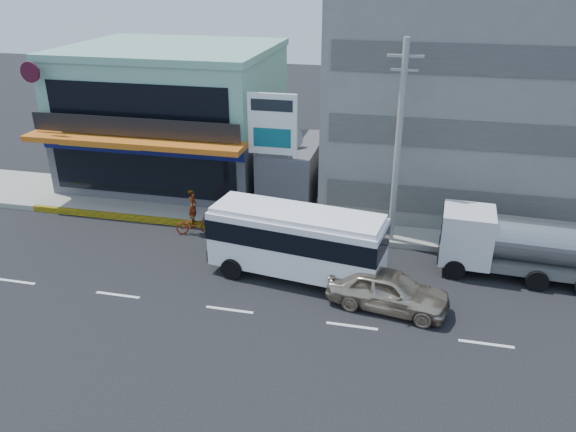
{
  "coord_description": "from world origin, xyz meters",
  "views": [
    {
      "loc": [
        6.63,
        -18.21,
        12.9
      ],
      "look_at": [
        1.33,
        4.84,
        2.2
      ],
      "focal_mm": 35.0,
      "sensor_mm": 36.0,
      "label": 1
    }
  ],
  "objects_px": {
    "billboard": "(272,131)",
    "tanker_truck": "(520,245)",
    "shop_building": "(176,118)",
    "utility_pole_near": "(398,145)",
    "minibus": "(297,238)",
    "satellite_dish": "(289,147)",
    "motorcycle_rider": "(194,220)",
    "sedan": "(388,290)",
    "concrete_building": "(480,79)"
  },
  "relations": [
    {
      "from": "satellite_dish",
      "to": "motorcycle_rider",
      "type": "relative_size",
      "value": 0.62
    },
    {
      "from": "billboard",
      "to": "utility_pole_near",
      "type": "bearing_deg",
      "value": -15.48
    },
    {
      "from": "utility_pole_near",
      "to": "tanker_truck",
      "type": "xyz_separation_m",
      "value": [
        5.68,
        -1.87,
        -3.58
      ]
    },
    {
      "from": "shop_building",
      "to": "minibus",
      "type": "bearing_deg",
      "value": -46.74
    },
    {
      "from": "billboard",
      "to": "tanker_truck",
      "type": "xyz_separation_m",
      "value": [
        12.18,
        -3.67,
        -3.36
      ]
    },
    {
      "from": "utility_pole_near",
      "to": "minibus",
      "type": "bearing_deg",
      "value": -133.17
    },
    {
      "from": "minibus",
      "to": "shop_building",
      "type": "bearing_deg",
      "value": 133.26
    },
    {
      "from": "tanker_truck",
      "to": "utility_pole_near",
      "type": "bearing_deg",
      "value": 161.76
    },
    {
      "from": "utility_pole_near",
      "to": "sedan",
      "type": "distance_m",
      "value": 7.2
    },
    {
      "from": "motorcycle_rider",
      "to": "tanker_truck",
      "type": "bearing_deg",
      "value": -2.95
    },
    {
      "from": "tanker_truck",
      "to": "motorcycle_rider",
      "type": "bearing_deg",
      "value": 177.05
    },
    {
      "from": "minibus",
      "to": "utility_pole_near",
      "type": "bearing_deg",
      "value": 46.83
    },
    {
      "from": "minibus",
      "to": "sedan",
      "type": "bearing_deg",
      "value": -20.95
    },
    {
      "from": "billboard",
      "to": "minibus",
      "type": "height_order",
      "value": "billboard"
    },
    {
      "from": "minibus",
      "to": "tanker_truck",
      "type": "relative_size",
      "value": 1.06
    },
    {
      "from": "concrete_building",
      "to": "tanker_truck",
      "type": "bearing_deg",
      "value": -79.93
    },
    {
      "from": "shop_building",
      "to": "utility_pole_near",
      "type": "distance_m",
      "value": 15.5
    },
    {
      "from": "concrete_building",
      "to": "satellite_dish",
      "type": "xyz_separation_m",
      "value": [
        -10.0,
        -4.0,
        -3.42
      ]
    },
    {
      "from": "utility_pole_near",
      "to": "sedan",
      "type": "relative_size",
      "value": 2.04
    },
    {
      "from": "sedan",
      "to": "tanker_truck",
      "type": "xyz_separation_m",
      "value": [
        5.45,
        3.89,
        0.73
      ]
    },
    {
      "from": "billboard",
      "to": "minibus",
      "type": "bearing_deg",
      "value": -66.58
    },
    {
      "from": "utility_pole_near",
      "to": "motorcycle_rider",
      "type": "relative_size",
      "value": 4.11
    },
    {
      "from": "concrete_building",
      "to": "utility_pole_near",
      "type": "xyz_separation_m",
      "value": [
        -4.0,
        -7.6,
        -1.85
      ]
    },
    {
      "from": "satellite_dish",
      "to": "minibus",
      "type": "height_order",
      "value": "satellite_dish"
    },
    {
      "from": "minibus",
      "to": "concrete_building",
      "type": "bearing_deg",
      "value": 56.09
    },
    {
      "from": "sedan",
      "to": "motorcycle_rider",
      "type": "xyz_separation_m",
      "value": [
        -10.23,
        4.69,
        -0.03
      ]
    },
    {
      "from": "satellite_dish",
      "to": "motorcycle_rider",
      "type": "height_order",
      "value": "satellite_dish"
    },
    {
      "from": "motorcycle_rider",
      "to": "shop_building",
      "type": "bearing_deg",
      "value": 117.73
    },
    {
      "from": "minibus",
      "to": "sedan",
      "type": "xyz_separation_m",
      "value": [
        4.15,
        -1.59,
        -1.08
      ]
    },
    {
      "from": "billboard",
      "to": "sedan",
      "type": "distance_m",
      "value": 10.92
    },
    {
      "from": "concrete_building",
      "to": "minibus",
      "type": "height_order",
      "value": "concrete_building"
    },
    {
      "from": "billboard",
      "to": "tanker_truck",
      "type": "bearing_deg",
      "value": -16.78
    },
    {
      "from": "concrete_building",
      "to": "sedan",
      "type": "distance_m",
      "value": 15.19
    },
    {
      "from": "sedan",
      "to": "tanker_truck",
      "type": "height_order",
      "value": "tanker_truck"
    },
    {
      "from": "satellite_dish",
      "to": "minibus",
      "type": "relative_size",
      "value": 0.19
    },
    {
      "from": "utility_pole_near",
      "to": "motorcycle_rider",
      "type": "distance_m",
      "value": 10.96
    },
    {
      "from": "utility_pole_near",
      "to": "sedan",
      "type": "height_order",
      "value": "utility_pole_near"
    },
    {
      "from": "tanker_truck",
      "to": "motorcycle_rider",
      "type": "height_order",
      "value": "tanker_truck"
    },
    {
      "from": "shop_building",
      "to": "utility_pole_near",
      "type": "xyz_separation_m",
      "value": [
        14.0,
        -6.55,
        1.15
      ]
    },
    {
      "from": "concrete_building",
      "to": "billboard",
      "type": "distance_m",
      "value": 12.17
    },
    {
      "from": "utility_pole_near",
      "to": "tanker_truck",
      "type": "bearing_deg",
      "value": -18.24
    },
    {
      "from": "satellite_dish",
      "to": "utility_pole_near",
      "type": "relative_size",
      "value": 0.15
    },
    {
      "from": "satellite_dish",
      "to": "sedan",
      "type": "xyz_separation_m",
      "value": [
        6.23,
        -9.36,
        -2.74
      ]
    },
    {
      "from": "billboard",
      "to": "sedan",
      "type": "relative_size",
      "value": 1.4
    },
    {
      "from": "utility_pole_near",
      "to": "shop_building",
      "type": "bearing_deg",
      "value": 154.94
    },
    {
      "from": "shop_building",
      "to": "billboard",
      "type": "relative_size",
      "value": 1.8
    },
    {
      "from": "tanker_truck",
      "to": "billboard",
      "type": "bearing_deg",
      "value": 163.22
    },
    {
      "from": "satellite_dish",
      "to": "minibus",
      "type": "bearing_deg",
      "value": -74.97
    },
    {
      "from": "motorcycle_rider",
      "to": "satellite_dish",
      "type": "bearing_deg",
      "value": 49.39
    },
    {
      "from": "satellite_dish",
      "to": "utility_pole_near",
      "type": "distance_m",
      "value": 7.17
    }
  ]
}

